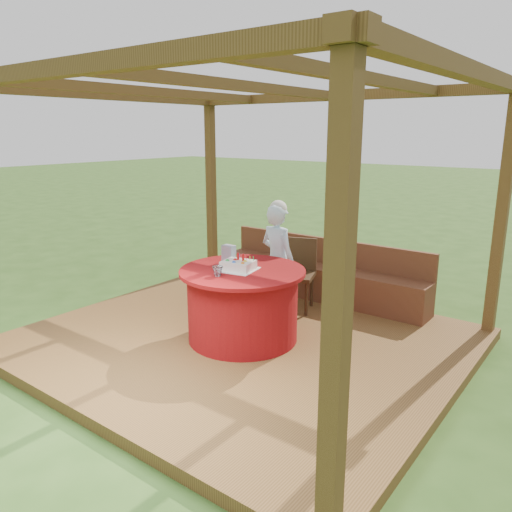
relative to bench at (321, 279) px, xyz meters
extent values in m
plane|color=#2B4E1A|center=(0.00, -1.72, -0.38)|extent=(60.00, 60.00, 0.00)
cube|color=brown|center=(0.00, -1.72, -0.32)|extent=(4.50, 4.00, 0.12)
cube|color=brown|center=(2.13, -3.60, 1.03)|extent=(0.12, 0.12, 2.60)
cube|color=brown|center=(-2.13, 0.16, 1.03)|extent=(0.12, 0.12, 2.60)
cube|color=brown|center=(2.13, 0.16, 1.03)|extent=(0.12, 0.12, 2.60)
cube|color=brown|center=(0.00, -3.60, 2.40)|extent=(4.50, 0.14, 0.12)
cube|color=brown|center=(0.00, 0.16, 2.40)|extent=(4.50, 0.14, 0.12)
cube|color=brown|center=(-2.13, -1.72, 2.40)|extent=(0.14, 4.00, 0.12)
cube|color=brown|center=(2.13, -1.72, 2.40)|extent=(0.14, 4.00, 0.12)
cube|color=brown|center=(-1.30, -1.72, 2.40)|extent=(0.10, 3.70, 0.10)
cube|color=brown|center=(0.00, -1.72, 2.40)|extent=(0.10, 3.70, 0.10)
cube|color=brown|center=(1.30, -1.72, 2.40)|extent=(0.10, 3.70, 0.10)
cube|color=brown|center=(0.00, -0.02, -0.04)|extent=(3.00, 0.42, 0.45)
cube|color=brown|center=(0.00, 0.16, 0.36)|extent=(3.00, 0.06, 0.35)
cylinder|color=maroon|center=(0.03, -1.75, 0.11)|extent=(1.19, 1.19, 0.75)
cylinder|color=maroon|center=(0.03, -1.75, 0.51)|extent=(1.35, 1.35, 0.04)
cube|color=#3B2512|center=(-0.02, -0.61, 0.18)|extent=(0.57, 0.57, 0.05)
cylinder|color=#3B2512|center=(-0.12, -0.84, -0.04)|extent=(0.04, 0.04, 0.45)
cylinder|color=#3B2512|center=(0.21, -0.72, -0.04)|extent=(0.04, 0.04, 0.45)
cylinder|color=#3B2512|center=(-0.25, -0.51, -0.04)|extent=(0.04, 0.04, 0.45)
cylinder|color=#3B2512|center=(0.09, -0.38, -0.04)|extent=(0.04, 0.04, 0.45)
cube|color=#3B2512|center=(-0.09, -0.42, 0.41)|extent=(0.43, 0.19, 0.45)
imported|color=#AADDFD|center=(-0.10, -0.90, 0.43)|extent=(0.56, 0.41, 1.39)
sphere|color=white|center=(-0.10, -0.90, 1.06)|extent=(0.21, 0.21, 0.21)
cube|color=white|center=(0.00, -1.79, 0.53)|extent=(0.43, 0.43, 0.01)
cube|color=white|center=(0.00, -1.79, 0.58)|extent=(0.37, 0.31, 0.09)
cylinder|color=red|center=(-0.03, -1.75, 0.66)|extent=(0.03, 0.03, 0.08)
cylinder|color=red|center=(0.04, -1.75, 0.66)|extent=(0.03, 0.03, 0.08)
sphere|color=green|center=(-0.10, -1.85, 0.64)|extent=(0.04, 0.04, 0.04)
sphere|color=blue|center=(0.00, -1.86, 0.64)|extent=(0.04, 0.04, 0.04)
sphere|color=orange|center=(0.10, -1.84, 0.64)|extent=(0.04, 0.04, 0.04)
sphere|color=red|center=(-0.06, -1.77, 0.64)|extent=(0.04, 0.04, 0.04)
sphere|color=yellow|center=(0.07, -1.76, 0.64)|extent=(0.04, 0.04, 0.04)
cube|color=#CD85B3|center=(-0.27, -1.62, 0.63)|extent=(0.14, 0.09, 0.20)
imported|color=white|center=(-0.02, -2.09, 0.58)|extent=(0.13, 0.13, 0.10)
camera|label=1|loc=(3.24, -5.74, 1.97)|focal=35.00mm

